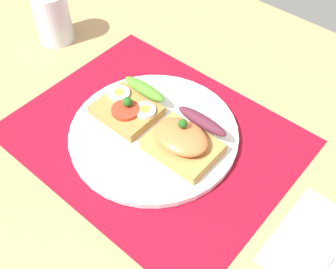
{
  "coord_description": "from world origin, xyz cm",
  "views": [
    {
      "loc": [
        30.01,
        -31.54,
        51.45
      ],
      "look_at": [
        3.0,
        0.0,
        2.86
      ],
      "focal_mm": 44.67,
      "sensor_mm": 36.0,
      "label": 1
    }
  ],
  "objects": [
    {
      "name": "napkin",
      "position": [
        30.91,
        -0.42,
        0.3
      ],
      "size": [
        14.52,
        14.41,
        0.6
      ],
      "primitive_type": "cube",
      "color": "white",
      "rests_on": "ground_plane"
    },
    {
      "name": "drinking_glass",
      "position": [
        -32.11,
        6.76,
        5.06
      ],
      "size": [
        6.87,
        6.87,
        10.12
      ],
      "primitive_type": "cylinder",
      "color": "silver",
      "rests_on": "ground_plane"
    },
    {
      "name": "sandwich_egg_tomato",
      "position": [
        -5.84,
        0.67,
        2.65
      ],
      "size": [
        9.79,
        9.75,
        3.81
      ],
      "color": "#A1783D",
      "rests_on": "plate"
    },
    {
      "name": "ground_plane",
      "position": [
        0.0,
        0.0,
        -1.6
      ],
      "size": [
        120.0,
        90.0,
        3.2
      ],
      "primitive_type": "cube",
      "color": "tan"
    },
    {
      "name": "placemat",
      "position": [
        0.0,
        0.0,
        0.15
      ],
      "size": [
        43.42,
        34.47,
        0.3
      ],
      "primitive_type": "cube",
      "color": "maroon",
      "rests_on": "ground_plane"
    },
    {
      "name": "fork",
      "position": [
        31.01,
        -0.25,
        0.76
      ],
      "size": [
        1.62,
        14.36,
        0.32
      ],
      "color": "#B7B7BC",
      "rests_on": "napkin"
    },
    {
      "name": "plate",
      "position": [
        0.0,
        0.0,
        0.83
      ],
      "size": [
        27.0,
        27.0,
        1.06
      ],
      "primitive_type": "cylinder",
      "color": "white",
      "rests_on": "placemat"
    },
    {
      "name": "sandwich_salmon",
      "position": [
        5.74,
        0.75,
        3.3
      ],
      "size": [
        10.71,
        9.55,
        5.46
      ],
      "color": "#B58845",
      "rests_on": "plate"
    }
  ]
}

